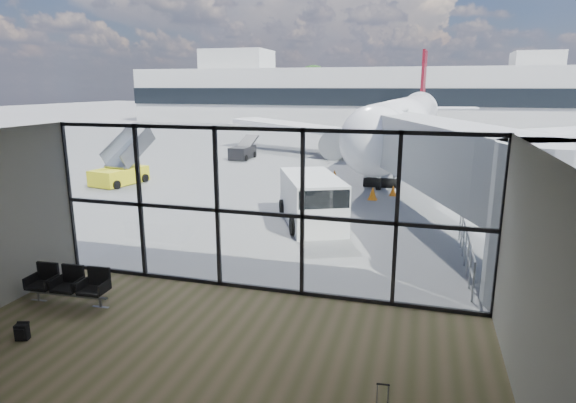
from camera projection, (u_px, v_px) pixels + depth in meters
The scene contains 21 objects.
ground at pixel (383, 139), 50.78m from camera, with size 220.00×220.00×0.00m, color slate.
lounge_shell at pixel (167, 257), 8.25m from camera, with size 12.02×8.01×4.51m.
glass_curtain_wall at pixel (259, 212), 12.83m from camera, with size 12.10×0.12×4.50m.
jet_bridge at pixel (444, 161), 18.04m from camera, with size 8.00×16.50×4.33m.
apron_railing at pixel (466, 244), 14.99m from camera, with size 0.06×5.46×1.11m.
far_terminal at pixel (394, 95), 70.50m from camera, with size 80.00×12.20×11.00m.
tree_0 at pixel (160, 91), 91.53m from camera, with size 4.95×4.95×7.12m.
tree_1 at pixel (188, 87), 89.80m from camera, with size 5.61×5.61×8.07m.
tree_2 at pixel (217, 84), 88.07m from camera, with size 6.27×6.27×9.03m.
tree_3 at pixel (248, 91), 86.77m from camera, with size 4.95×4.95×7.12m.
tree_4 at pixel (280, 87), 85.04m from camera, with size 5.61×5.61×8.07m.
tree_5 at pixel (313, 84), 83.30m from camera, with size 6.27×6.27×9.03m.
seating_row at pixel (70, 283), 12.47m from camera, with size 2.22×0.74×0.98m.
backpack at pixel (22, 332), 10.67m from camera, with size 0.31×0.30×0.41m.
airliner at pixel (407, 121), 38.11m from camera, with size 30.89×35.82×9.22m.
service_van at pixel (312, 200), 19.46m from camera, with size 3.68×4.97×1.98m.
belt_loader at pixel (243, 151), 37.26m from camera, with size 1.50×3.65×1.67m.
mobile_stairs at pixel (120, 173), 27.65m from camera, with size 2.44×3.90×2.56m.
traffic_cone_a at pixel (373, 193), 23.87m from camera, with size 0.46×0.46×0.66m.
traffic_cone_b at pixel (393, 191), 24.76m from camera, with size 0.38×0.38×0.54m.
traffic_cone_c at pixel (335, 174), 29.38m from camera, with size 0.38×0.38×0.54m.
Camera 1 is at (4.13, -11.73, 5.52)m, focal length 30.00 mm.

